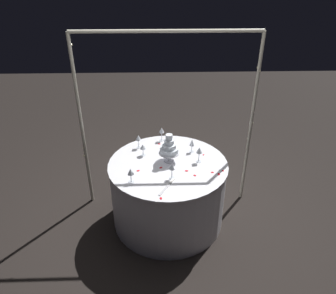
{
  "coord_description": "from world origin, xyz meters",
  "views": [
    {
      "loc": [
        -0.09,
        -2.84,
        2.6
      ],
      "look_at": [
        0.0,
        0.0,
        0.97
      ],
      "focal_mm": 33.71,
      "sensor_mm": 36.0,
      "label": 1
    }
  ],
  "objects_px": {
    "wine_glass_5": "(199,151)",
    "wine_glass_1": "(172,168)",
    "decorative_arch": "(167,99)",
    "tiered_cake": "(169,148)",
    "wine_glass_6": "(162,131)",
    "wine_glass_0": "(131,172)",
    "main_table": "(168,192)",
    "cake_knife": "(168,186)",
    "wine_glass_4": "(192,143)",
    "wine_glass_2": "(138,138)",
    "wine_glass_3": "(143,147)"
  },
  "relations": [
    {
      "from": "wine_glass_1",
      "to": "decorative_arch",
      "type": "bearing_deg",
      "value": 92.62
    },
    {
      "from": "wine_glass_4",
      "to": "cake_knife",
      "type": "distance_m",
      "value": 0.71
    },
    {
      "from": "tiered_cake",
      "to": "wine_glass_2",
      "type": "bearing_deg",
      "value": 138.39
    },
    {
      "from": "wine_glass_5",
      "to": "wine_glass_6",
      "type": "distance_m",
      "value": 0.63
    },
    {
      "from": "wine_glass_4",
      "to": "wine_glass_6",
      "type": "xyz_separation_m",
      "value": [
        -0.34,
        0.28,
        0.02
      ]
    },
    {
      "from": "tiered_cake",
      "to": "wine_glass_1",
      "type": "bearing_deg",
      "value": -86.82
    },
    {
      "from": "decorative_arch",
      "to": "wine_glass_0",
      "type": "relative_size",
      "value": 13.55
    },
    {
      "from": "tiered_cake",
      "to": "wine_glass_3",
      "type": "relative_size",
      "value": 2.38
    },
    {
      "from": "decorative_arch",
      "to": "wine_glass_6",
      "type": "distance_m",
      "value": 0.49
    },
    {
      "from": "tiered_cake",
      "to": "wine_glass_1",
      "type": "distance_m",
      "value": 0.32
    },
    {
      "from": "wine_glass_1",
      "to": "wine_glass_5",
      "type": "xyz_separation_m",
      "value": [
        0.3,
        0.3,
        0.01
      ]
    },
    {
      "from": "wine_glass_0",
      "to": "wine_glass_3",
      "type": "relative_size",
      "value": 1.13
    },
    {
      "from": "tiered_cake",
      "to": "wine_glass_3",
      "type": "bearing_deg",
      "value": 155.1
    },
    {
      "from": "wine_glass_6",
      "to": "main_table",
      "type": "bearing_deg",
      "value": -83.49
    },
    {
      "from": "wine_glass_1",
      "to": "cake_knife",
      "type": "relative_size",
      "value": 0.61
    },
    {
      "from": "main_table",
      "to": "cake_knife",
      "type": "xyz_separation_m",
      "value": [
        -0.01,
        -0.4,
        0.39
      ]
    },
    {
      "from": "wine_glass_2",
      "to": "wine_glass_6",
      "type": "height_order",
      "value": "wine_glass_6"
    },
    {
      "from": "wine_glass_5",
      "to": "wine_glass_1",
      "type": "bearing_deg",
      "value": -135.53
    },
    {
      "from": "wine_glass_5",
      "to": "wine_glass_6",
      "type": "relative_size",
      "value": 1.01
    },
    {
      "from": "wine_glass_6",
      "to": "cake_knife",
      "type": "relative_size",
      "value": 0.65
    },
    {
      "from": "tiered_cake",
      "to": "cake_knife",
      "type": "xyz_separation_m",
      "value": [
        -0.03,
        -0.45,
        -0.16
      ]
    },
    {
      "from": "decorative_arch",
      "to": "cake_knife",
      "type": "xyz_separation_m",
      "value": [
        -0.02,
        -0.77,
        -0.58
      ]
    },
    {
      "from": "decorative_arch",
      "to": "tiered_cake",
      "type": "distance_m",
      "value": 0.53
    },
    {
      "from": "main_table",
      "to": "cake_knife",
      "type": "bearing_deg",
      "value": -92.01
    },
    {
      "from": "decorative_arch",
      "to": "main_table",
      "type": "distance_m",
      "value": 1.04
    },
    {
      "from": "wine_glass_5",
      "to": "wine_glass_6",
      "type": "xyz_separation_m",
      "value": [
        -0.39,
        0.49,
        -0.0
      ]
    },
    {
      "from": "wine_glass_0",
      "to": "main_table",
      "type": "bearing_deg",
      "value": 41.03
    },
    {
      "from": "wine_glass_1",
      "to": "wine_glass_3",
      "type": "bearing_deg",
      "value": 123.69
    },
    {
      "from": "tiered_cake",
      "to": "wine_glass_1",
      "type": "relative_size",
      "value": 2.0
    },
    {
      "from": "main_table",
      "to": "wine_glass_1",
      "type": "xyz_separation_m",
      "value": [
        0.03,
        -0.27,
        0.51
      ]
    },
    {
      "from": "decorative_arch",
      "to": "main_table",
      "type": "xyz_separation_m",
      "value": [
        -0.0,
        -0.37,
        -0.97
      ]
    },
    {
      "from": "wine_glass_3",
      "to": "cake_knife",
      "type": "xyz_separation_m",
      "value": [
        0.26,
        -0.58,
        -0.1
      ]
    },
    {
      "from": "wine_glass_6",
      "to": "decorative_arch",
      "type": "bearing_deg",
      "value": -68.47
    },
    {
      "from": "tiered_cake",
      "to": "decorative_arch",
      "type": "bearing_deg",
      "value": 92.04
    },
    {
      "from": "wine_glass_0",
      "to": "wine_glass_6",
      "type": "distance_m",
      "value": 0.9
    },
    {
      "from": "wine_glass_0",
      "to": "wine_glass_4",
      "type": "xyz_separation_m",
      "value": [
        0.65,
        0.56,
        -0.0
      ]
    },
    {
      "from": "wine_glass_0",
      "to": "wine_glass_4",
      "type": "relative_size",
      "value": 0.98
    },
    {
      "from": "wine_glass_2",
      "to": "cake_knife",
      "type": "xyz_separation_m",
      "value": [
        0.32,
        -0.76,
        -0.12
      ]
    },
    {
      "from": "wine_glass_1",
      "to": "wine_glass_2",
      "type": "distance_m",
      "value": 0.72
    },
    {
      "from": "wine_glass_5",
      "to": "cake_knife",
      "type": "relative_size",
      "value": 0.66
    },
    {
      "from": "wine_glass_4",
      "to": "wine_glass_5",
      "type": "bearing_deg",
      "value": -75.15
    },
    {
      "from": "wine_glass_1",
      "to": "main_table",
      "type": "bearing_deg",
      "value": 96.4
    },
    {
      "from": "tiered_cake",
      "to": "wine_glass_0",
      "type": "xyz_separation_m",
      "value": [
        -0.38,
        -0.37,
        -0.05
      ]
    },
    {
      "from": "main_table",
      "to": "wine_glass_4",
      "type": "distance_m",
      "value": 0.62
    },
    {
      "from": "wine_glass_0",
      "to": "wine_glass_2",
      "type": "height_order",
      "value": "wine_glass_2"
    },
    {
      "from": "wine_glass_2",
      "to": "wine_glass_4",
      "type": "relative_size",
      "value": 1.05
    },
    {
      "from": "tiered_cake",
      "to": "wine_glass_2",
      "type": "xyz_separation_m",
      "value": [
        -0.34,
        0.3,
        -0.04
      ]
    },
    {
      "from": "main_table",
      "to": "cake_knife",
      "type": "height_order",
      "value": "cake_knife"
    },
    {
      "from": "cake_knife",
      "to": "tiered_cake",
      "type": "bearing_deg",
      "value": 86.64
    },
    {
      "from": "decorative_arch",
      "to": "wine_glass_6",
      "type": "height_order",
      "value": "decorative_arch"
    }
  ]
}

